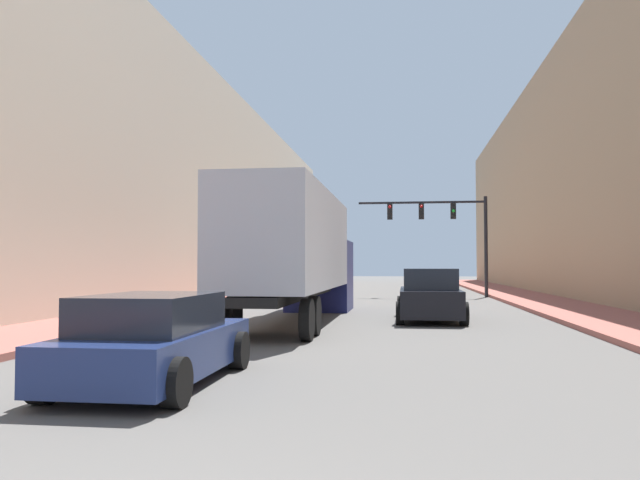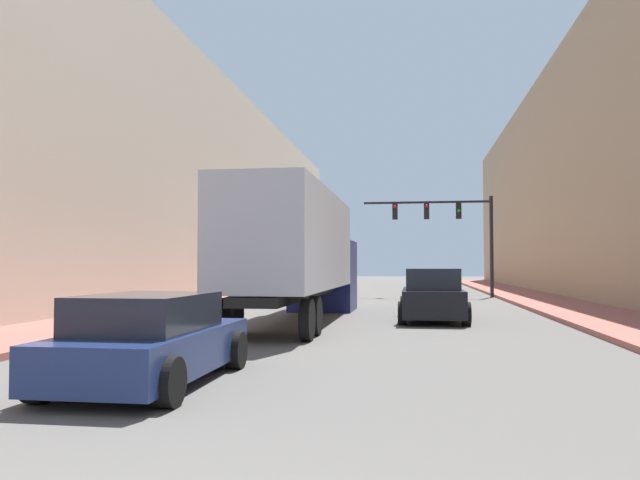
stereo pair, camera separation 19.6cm
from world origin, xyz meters
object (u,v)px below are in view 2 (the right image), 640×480
Objects in this scene: sedan_car at (151,341)px; suv_car at (432,296)px; semi_truck at (301,253)px; traffic_signal_gantry at (453,224)px.

suv_car is (4.50, 11.49, 0.15)m from sedan_car.
sedan_car is at bearing -111.40° from suv_car.
traffic_signal_gantry is at bearing 70.52° from semi_truck.
traffic_signal_gantry reaches higher than semi_truck.
semi_truck is 1.75× the size of traffic_signal_gantry.
suv_car reaches higher than sedan_car.
traffic_signal_gantry is (6.15, 26.81, 3.46)m from sedan_car.
semi_truck is at bearing -109.48° from traffic_signal_gantry.
suv_car is 0.64× the size of traffic_signal_gantry.
semi_truck reaches higher than suv_car.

